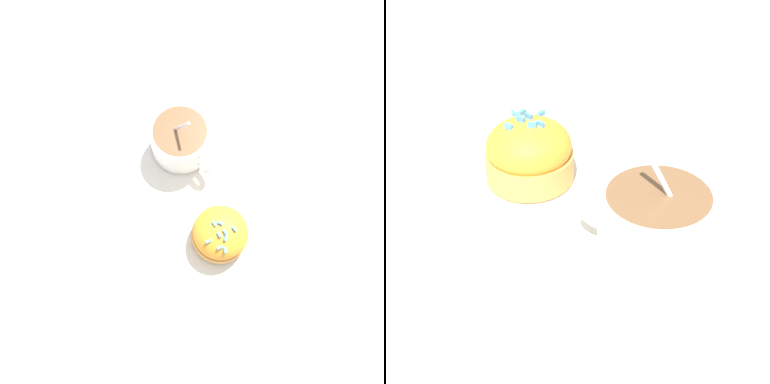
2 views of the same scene
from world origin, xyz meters
The scene contains 4 objects.
ground_plane centered at (0.00, 0.00, 0.00)m, with size 3.00×3.00×0.00m, color silver.
paper_napkin centered at (0.00, 0.00, 0.00)m, with size 0.32×0.32×0.00m.
coffee_cup centered at (0.07, -0.01, 0.04)m, with size 0.11×0.08×0.10m.
frosted_pastry centered at (-0.07, -0.01, 0.03)m, with size 0.08×0.08×0.06m.
Camera 2 is at (0.30, -0.29, 0.33)m, focal length 60.00 mm.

